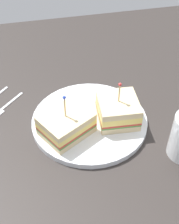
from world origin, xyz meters
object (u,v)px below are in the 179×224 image
object	(u,v)px
plate	(90,121)
fork	(0,110)
sandwich_half_back	(118,110)
sandwich_half_front	(66,124)

from	to	relation	value
plate	fork	bearing A→B (deg)	-114.33
sandwich_half_back	sandwich_half_front	bearing A→B (deg)	-83.13
sandwich_half_front	fork	xyz separation A→B (cm)	(-11.79, -13.86, -3.56)
fork	sandwich_half_front	bearing A→B (deg)	49.60
plate	sandwich_half_back	size ratio (longest dim) A/B	2.56
plate	sandwich_half_front	size ratio (longest dim) A/B	2.04
plate	fork	xyz separation A→B (cm)	(-8.82, -19.51, -0.48)
plate	sandwich_half_front	xyz separation A→B (cm)	(2.97, -5.66, 3.07)
sandwich_half_back	plate	bearing A→B (deg)	-104.91
sandwich_half_back	fork	bearing A→B (deg)	-112.24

